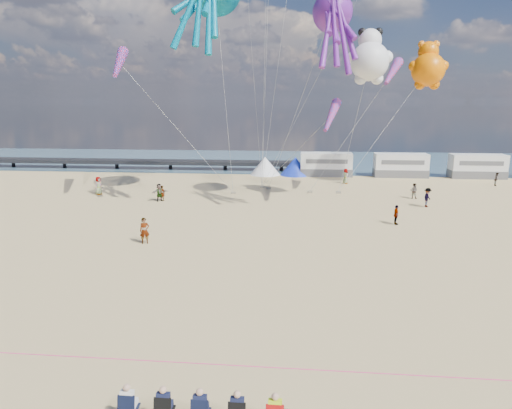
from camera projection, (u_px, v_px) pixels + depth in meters
name	position (u px, v px, depth m)	size (l,w,h in m)	color
ground	(242.00, 306.00, 21.58)	(120.00, 120.00, 0.00)	#DABD7D
water	(284.00, 161.00, 74.98)	(120.00, 120.00, 0.00)	#3C5F73
pier	(90.00, 161.00, 66.72)	(60.00, 3.00, 0.50)	black
motorhome_0	(326.00, 164.00, 59.53)	(6.60, 2.50, 3.00)	silver
motorhome_1	(401.00, 165.00, 58.64)	(6.60, 2.50, 3.00)	silver
motorhome_2	(477.00, 166.00, 57.74)	(6.60, 2.50, 3.00)	silver
tent_white	(265.00, 166.00, 60.35)	(4.00, 4.00, 2.40)	white
tent_blue	(295.00, 166.00, 59.97)	(4.00, 4.00, 2.40)	#1933CC
spectator_row	(201.00, 406.00, 13.50)	(6.10, 0.90, 1.30)	black
rope_line	(225.00, 365.00, 16.72)	(0.03, 0.03, 34.00)	#F2338C
standing_person	(145.00, 231.00, 30.96)	(0.66, 0.43, 1.80)	tan
beachgoer_0	(99.00, 186.00, 47.46)	(0.68, 0.45, 1.87)	#7F6659
beachgoer_1	(497.00, 179.00, 52.41)	(0.75, 0.48, 1.53)	#7F6659
beachgoer_2	(427.00, 198.00, 41.75)	(0.87, 0.68, 1.78)	#7F6659
beachgoer_3	(396.00, 215.00, 35.78)	(1.01, 0.58, 1.57)	#7F6659
beachgoer_4	(159.00, 192.00, 44.28)	(1.01, 0.42, 1.72)	#7F6659
beachgoer_5	(162.00, 193.00, 44.50)	(1.39, 0.44, 1.50)	#7F6659
beachgoer_6	(346.00, 176.00, 53.86)	(0.65, 0.42, 1.77)	#7F6659
beachgoer_7	(414.00, 191.00, 45.48)	(0.75, 0.49, 1.54)	#7F6659
sandbag_a	(233.00, 193.00, 47.83)	(0.50, 0.35, 0.22)	gray
sandbag_b	(269.00, 188.00, 50.57)	(0.50, 0.35, 0.22)	gray
sandbag_c	(338.00, 192.00, 48.17)	(0.50, 0.35, 0.22)	gray
sandbag_d	(310.00, 192.00, 48.49)	(0.50, 0.35, 0.22)	gray
sandbag_e	(262.00, 187.00, 51.18)	(0.50, 0.35, 0.22)	gray
kite_octopus_purple	(332.00, 12.00, 38.86)	(3.57, 8.34, 9.53)	#6C2093
kite_panda	(370.00, 62.00, 40.45)	(4.12, 3.88, 5.82)	white
kite_teddy_orange	(428.00, 70.00, 47.91)	(4.20, 3.96, 5.94)	orange
windsock_left	(119.00, 63.00, 42.56)	(1.10, 7.99, 7.99)	red
windsock_mid	(392.00, 72.00, 43.91)	(1.00, 5.35, 5.35)	red
windsock_right	(331.00, 116.00, 40.72)	(0.90, 5.06, 5.06)	red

